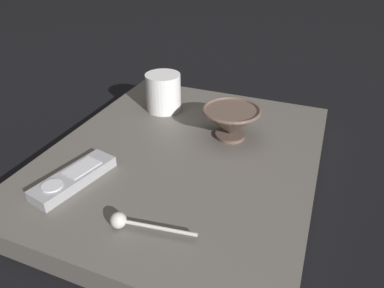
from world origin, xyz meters
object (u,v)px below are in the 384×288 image
at_px(cereal_bowl, 231,121).
at_px(coffee_mug, 163,92).
at_px(teaspoon, 126,222).
at_px(tv_remote_near, 74,178).

distance_m(cereal_bowl, coffee_mug, 0.21).
distance_m(teaspoon, tv_remote_near, 0.16).
bearing_deg(teaspoon, cereal_bowl, 168.03).
bearing_deg(teaspoon, tv_remote_near, -113.21).
xyz_separation_m(coffee_mug, tv_remote_near, (0.34, -0.02, -0.04)).
xyz_separation_m(teaspoon, tv_remote_near, (-0.06, -0.15, -0.00)).
relative_size(teaspoon, tv_remote_near, 0.81).
bearing_deg(cereal_bowl, tv_remote_near, -39.45).
distance_m(coffee_mug, teaspoon, 0.42).
height_order(cereal_bowl, teaspoon, cereal_bowl).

